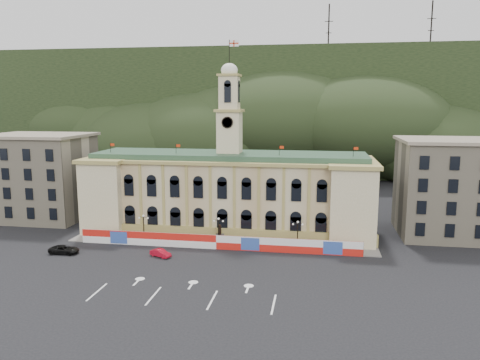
% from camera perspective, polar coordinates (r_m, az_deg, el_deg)
% --- Properties ---
extents(ground, '(260.00, 260.00, 0.00)m').
position_cam_1_polar(ground, '(69.06, -5.60, -12.15)').
color(ground, black).
rests_on(ground, ground).
extents(lane_markings, '(26.00, 10.00, 0.02)m').
position_cam_1_polar(lane_markings, '(64.61, -6.77, -13.73)').
color(lane_markings, white).
rests_on(lane_markings, ground).
extents(hill_ridge, '(230.00, 80.00, 64.00)m').
position_cam_1_polar(hill_ridge, '(184.84, 4.15, 7.59)').
color(hill_ridge, black).
rests_on(hill_ridge, ground).
extents(city_hall, '(56.20, 17.60, 37.10)m').
position_cam_1_polar(city_hall, '(92.86, -1.30, -1.43)').
color(city_hall, '#C9BB90').
rests_on(city_hall, ground).
extents(side_building_left, '(21.00, 17.00, 18.60)m').
position_cam_1_polar(side_building_left, '(111.69, -23.20, 0.42)').
color(side_building_left, tan).
rests_on(side_building_left, ground).
extents(side_building_right, '(21.00, 17.00, 18.60)m').
position_cam_1_polar(side_building_right, '(97.84, 24.69, -0.86)').
color(side_building_right, tan).
rests_on(side_building_right, ground).
extents(hoarding_fence, '(50.00, 0.44, 2.50)m').
position_cam_1_polar(hoarding_fence, '(82.47, -2.86, -7.57)').
color(hoarding_fence, red).
rests_on(hoarding_fence, ground).
extents(pavement, '(56.00, 5.50, 0.16)m').
position_cam_1_polar(pavement, '(85.33, -2.51, -7.80)').
color(pavement, slate).
rests_on(pavement, ground).
extents(statue, '(1.40, 1.40, 3.72)m').
position_cam_1_polar(statue, '(85.24, -2.48, -7.04)').
color(statue, '#595651').
rests_on(statue, ground).
extents(lamp_left, '(1.96, 0.44, 5.15)m').
position_cam_1_polar(lamp_left, '(87.68, -11.66, -5.48)').
color(lamp_left, black).
rests_on(lamp_left, ground).
extents(lamp_center, '(1.96, 0.44, 5.15)m').
position_cam_1_polar(lamp_center, '(83.78, -2.63, -5.99)').
color(lamp_center, black).
rests_on(lamp_center, ground).
extents(lamp_right, '(1.96, 0.44, 5.15)m').
position_cam_1_polar(lamp_right, '(82.12, 7.03, -6.38)').
color(lamp_right, black).
rests_on(lamp_right, ground).
extents(red_sedan, '(4.23, 4.83, 1.26)m').
position_cam_1_polar(red_sedan, '(79.68, -9.67, -8.78)').
color(red_sedan, '#B10C20').
rests_on(red_sedan, ground).
extents(black_suv, '(2.67, 5.20, 1.40)m').
position_cam_1_polar(black_suv, '(85.52, -20.64, -7.94)').
color(black_suv, black).
rests_on(black_suv, ground).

